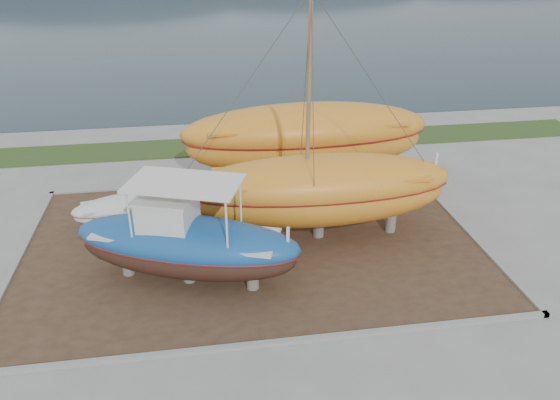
{
  "coord_description": "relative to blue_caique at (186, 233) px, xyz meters",
  "views": [
    {
      "loc": [
        -1.86,
        -15.1,
        11.5
      ],
      "look_at": [
        1.13,
        4.0,
        1.94
      ],
      "focal_mm": 35.0,
      "sensor_mm": 36.0,
      "label": 1
    }
  ],
  "objects": [
    {
      "name": "ground",
      "position": [
        2.55,
        -1.72,
        -2.03
      ],
      "size": [
        140.0,
        140.0,
        0.0
      ],
      "primitive_type": "plane",
      "color": "gray",
      "rests_on": "ground"
    },
    {
      "name": "dirt_patch",
      "position": [
        2.55,
        2.28,
        -2.0
      ],
      "size": [
        18.0,
        12.0,
        0.06
      ],
      "primitive_type": "cube",
      "color": "#422D1E",
      "rests_on": "ground"
    },
    {
      "name": "curb_frame",
      "position": [
        2.55,
        2.28,
        -1.96
      ],
      "size": [
        18.6,
        12.6,
        0.15
      ],
      "primitive_type": null,
      "color": "gray",
      "rests_on": "ground"
    },
    {
      "name": "grass_strip",
      "position": [
        2.55,
        13.78,
        -1.99
      ],
      "size": [
        44.0,
        3.0,
        0.08
      ],
      "primitive_type": "cube",
      "color": "#284219",
      "rests_on": "ground"
    },
    {
      "name": "sea",
      "position": [
        2.55,
        68.28,
        -2.03
      ],
      "size": [
        260.0,
        100.0,
        0.04
      ],
      "primitive_type": null,
      "color": "#1B3037",
      "rests_on": "ground"
    },
    {
      "name": "blue_caique",
      "position": [
        0.0,
        0.0,
        0.0
      ],
      "size": [
        8.57,
        5.18,
        3.94
      ],
      "primitive_type": null,
      "rotation": [
        0.0,
        0.0,
        -0.35
      ],
      "color": "#18529A",
      "rests_on": "dirt_patch"
    },
    {
      "name": "white_dinghy",
      "position": [
        -2.69,
        4.73,
        -1.32
      ],
      "size": [
        4.59,
        2.65,
        1.3
      ],
      "primitive_type": null,
      "rotation": [
        0.0,
        0.0,
        0.25
      ],
      "color": "silver",
      "rests_on": "dirt_patch"
    },
    {
      "name": "orange_sailboat",
      "position": [
        5.33,
        2.44,
        2.87
      ],
      "size": [
        10.79,
        3.31,
        9.68
      ],
      "primitive_type": null,
      "rotation": [
        0.0,
        0.0,
        -0.01
      ],
      "color": "orange",
      "rests_on": "dirt_patch"
    },
    {
      "name": "orange_bare_hull",
      "position": [
        5.83,
        7.79,
        0.01
      ],
      "size": [
        12.16,
        3.8,
        3.97
      ],
      "primitive_type": null,
      "rotation": [
        0.0,
        0.0,
        0.01
      ],
      "color": "orange",
      "rests_on": "dirt_patch"
    }
  ]
}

